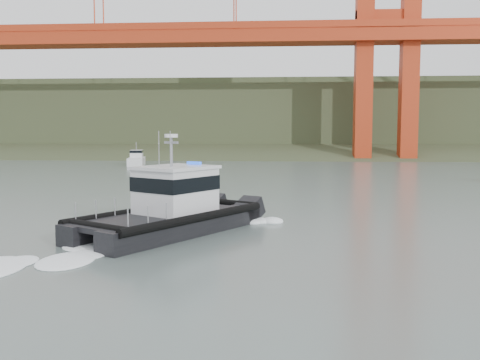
{
  "coord_description": "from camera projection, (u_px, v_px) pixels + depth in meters",
  "views": [
    {
      "loc": [
        3.03,
        -22.95,
        5.44
      ],
      "look_at": [
        0.65,
        9.6,
        2.4
      ],
      "focal_mm": 40.0,
      "sensor_mm": 36.0,
      "label": 1
    }
  ],
  "objects": [
    {
      "name": "patrol_boat",
      "position": [
        171.0,
        207.0,
        28.43
      ],
      "size": [
        9.33,
        11.66,
        5.43
      ],
      "rotation": [
        0.0,
        0.0,
        -0.55
      ],
      "color": "black",
      "rests_on": "ground"
    },
    {
      "name": "headlands",
      "position": [
        268.0,
        125.0,
        147.48
      ],
      "size": [
        500.0,
        105.36,
        27.12
      ],
      "color": "#313C22",
      "rests_on": "ground"
    },
    {
      "name": "motorboat",
      "position": [
        136.0,
        159.0,
        82.81
      ],
      "size": [
        3.47,
        7.15,
        3.77
      ],
      "rotation": [
        0.0,
        0.0,
        0.18
      ],
      "color": "silver",
      "rests_on": "ground"
    },
    {
      "name": "ground",
      "position": [
        209.0,
        254.0,
        23.51
      ],
      "size": [
        400.0,
        400.0,
        0.0
      ],
      "primitive_type": "plane",
      "color": "slate",
      "rests_on": "ground"
    }
  ]
}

